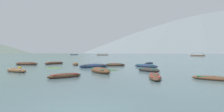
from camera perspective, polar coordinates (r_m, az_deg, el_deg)
ground_plane at (r=1506.05m, az=2.11°, el=0.91°), size 6000.00×6000.00×0.00m
mountain_0 at (r=2354.68m, az=-32.98°, el=8.23°), size 2514.80×2514.80×610.59m
mountain_1 at (r=1849.27m, az=-17.31°, el=4.39°), size 905.69×905.69×226.01m
mountain_2 at (r=1857.37m, az=3.80°, el=3.75°), size 740.84×740.84×183.01m
mountain_3 at (r=1809.77m, az=26.35°, el=9.40°), size 2286.16×2286.16×540.01m
rowboat_0 at (r=15.02m, az=14.00°, el=-6.62°), size 1.53×4.02×0.46m
rowboat_1 at (r=20.38m, az=12.00°, el=-4.53°), size 2.76×3.02×0.55m
rowboat_2 at (r=34.89m, az=12.17°, el=-2.30°), size 2.69×3.46×0.43m
rowboat_3 at (r=34.80m, az=-18.57°, el=-2.24°), size 3.15×4.14×0.62m
rowboat_4 at (r=15.53m, az=-15.40°, el=-6.33°), size 2.93×2.58×0.49m
rowboat_5 at (r=25.49m, az=-6.12°, el=-3.31°), size 4.45×2.76×0.70m
rowboat_6 at (r=22.04m, az=-29.14°, el=-4.22°), size 3.43×2.45×0.55m
rowboat_7 at (r=31.46m, az=-12.00°, el=-2.62°), size 1.82×3.31×0.49m
rowboat_9 at (r=26.63m, az=11.14°, el=-3.21°), size 3.67×3.42×0.58m
rowboat_10 at (r=34.28m, az=-26.45°, el=-2.31°), size 4.13×1.36×0.68m
rowboat_11 at (r=15.77m, az=30.82°, el=-6.41°), size 3.19×2.58×0.41m
rowboat_12 at (r=18.72m, az=-4.00°, el=-4.84°), size 3.15×3.96×0.73m
rowboat_13 at (r=28.37m, az=0.88°, el=-2.93°), size 3.59×1.51×0.59m
ferry_0 at (r=128.38m, az=26.51°, el=0.14°), size 9.39×6.50×2.54m
ferry_1 at (r=160.57m, az=-3.17°, el=0.39°), size 11.17×5.40×2.54m
ferry_2 at (r=181.26m, az=-12.50°, el=0.44°), size 8.10×3.34×2.54m
mooring_buoy at (r=27.32m, az=-28.24°, el=-3.41°), size 0.37×0.37×0.82m
weed_patch_0 at (r=25.66m, az=-18.64°, el=-3.81°), size 2.91×2.95×0.14m
weed_patch_1 at (r=21.09m, az=-0.41°, el=-4.79°), size 2.34×1.89×0.14m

